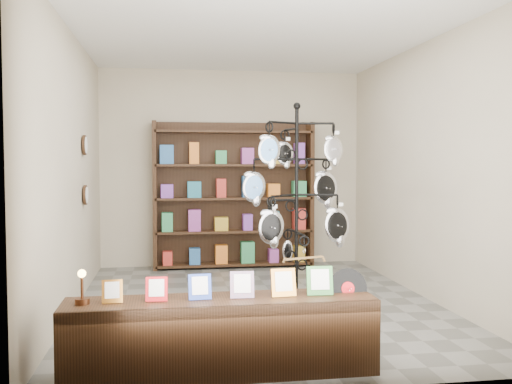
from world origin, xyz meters
The scene contains 6 objects.
ground centered at (0.00, 0.00, 0.00)m, with size 5.00×5.00×0.00m, color slate.
room_envelope centered at (0.00, 0.00, 1.85)m, with size 5.00×5.00×5.00m.
display_tree centered at (0.29, -0.71, 1.26)m, with size 1.13×1.07×2.19m.
front_shelf centered at (-0.60, -2.07, 0.29)m, with size 2.33×0.49×0.82m.
back_shelving centered at (0.00, 2.30, 1.03)m, with size 2.42×0.36×2.20m.
wall_clocks centered at (-1.97, 0.80, 1.50)m, with size 0.03×0.24×0.84m.
Camera 1 is at (-0.98, -6.28, 1.59)m, focal length 40.00 mm.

